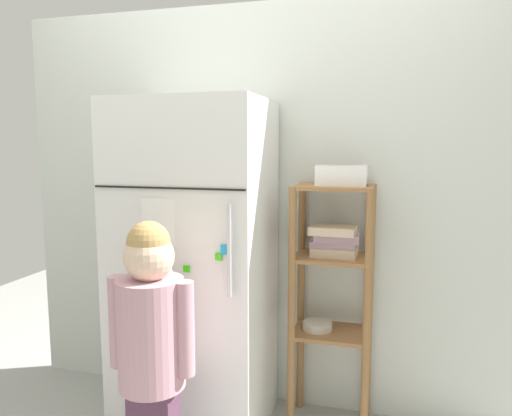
# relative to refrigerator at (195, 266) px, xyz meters

# --- Properties ---
(kitchen_wall_back) EXTENTS (2.67, 0.03, 2.10)m
(kitchen_wall_back) POSITION_rel_refrigerator_xyz_m (0.23, 0.31, 0.25)
(kitchen_wall_back) COLOR silver
(kitchen_wall_back) RESTS_ON ground
(refrigerator) EXTENTS (0.71, 0.60, 1.60)m
(refrigerator) POSITION_rel_refrigerator_xyz_m (0.00, 0.00, 0.00)
(refrigerator) COLOR white
(refrigerator) RESTS_ON ground
(child_standing) EXTENTS (0.36, 0.26, 1.11)m
(child_standing) POSITION_rel_refrigerator_xyz_m (0.03, -0.52, -0.13)
(child_standing) COLOR #533348
(child_standing) RESTS_ON ground
(pantry_shelf_unit) EXTENTS (0.38, 0.29, 1.20)m
(pantry_shelf_unit) POSITION_rel_refrigerator_xyz_m (0.65, 0.14, -0.03)
(pantry_shelf_unit) COLOR olive
(pantry_shelf_unit) RESTS_ON ground
(fruit_bin) EXTENTS (0.23, 0.15, 0.09)m
(fruit_bin) POSITION_rel_refrigerator_xyz_m (0.68, 0.14, 0.44)
(fruit_bin) COLOR white
(fruit_bin) RESTS_ON pantry_shelf_unit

